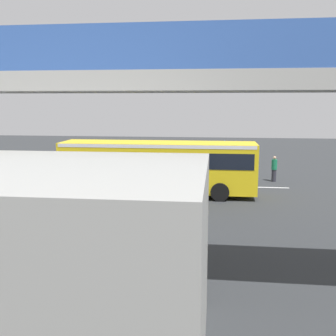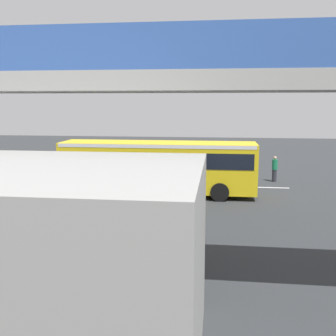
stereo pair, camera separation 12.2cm
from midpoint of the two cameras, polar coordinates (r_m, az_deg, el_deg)
The scene contains 10 objects.
ground at distance 24.68m, azimuth 1.65°, elevation -3.48°, with size 80.00×80.00×0.00m, color #2D3033.
city_bus at distance 23.80m, azimuth -1.31°, elevation 0.66°, with size 11.54×2.85×3.15m.
parked_van at distance 17.75m, azimuth -19.46°, elevation -5.17°, with size 4.80×2.17×2.05m.
pedestrian at distance 28.82m, azimuth 15.06°, elevation -0.15°, with size 0.38×0.38×1.79m.
traffic_sign at distance 28.90m, azimuth 8.20°, elevation 2.11°, with size 0.08×0.60×2.80m.
lane_dash_leftmost at distance 26.89m, azimuth 14.94°, elevation -2.72°, with size 2.00×0.20×0.01m, color silver.
lane_dash_left at distance 26.63m, azimuth 6.38°, elevation -2.58°, with size 2.00×0.20×0.01m, color silver.
lane_dash_centre at distance 26.98m, azimuth -2.16°, elevation -2.37°, with size 2.00×0.20×0.01m, color silver.
lane_dash_right at distance 27.89m, azimuth -10.30°, elevation -2.13°, with size 2.00×0.20×0.01m, color silver.
pedestrian_overpass at distance 11.30m, azimuth -4.59°, elevation 9.53°, with size 28.29×2.60×7.34m.
Camera 2 is at (-2.34, 23.96, 5.45)m, focal length 42.79 mm.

